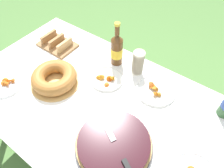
{
  "coord_description": "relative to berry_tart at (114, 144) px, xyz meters",
  "views": [
    {
      "loc": [
        0.48,
        -0.48,
        1.63
      ],
      "look_at": [
        0.05,
        0.11,
        0.76
      ],
      "focal_mm": 32.0,
      "sensor_mm": 36.0,
      "label": 1
    }
  ],
  "objects": [
    {
      "name": "bread_board",
      "position": [
        -0.77,
        0.37,
        -0.01
      ],
      "size": [
        0.26,
        0.18,
        0.07
      ],
      "color": "olive",
      "rests_on": "tablecloth"
    },
    {
      "name": "snack_plate_right",
      "position": [
        -0.28,
        0.32,
        -0.02
      ],
      "size": [
        0.21,
        0.21,
        0.05
      ],
      "color": "white",
      "rests_on": "tablecloth"
    },
    {
      "name": "berry_tart",
      "position": [
        0.0,
        0.0,
        0.0
      ],
      "size": [
        0.37,
        0.37,
        0.06
      ],
      "color": "#38383D",
      "rests_on": "tablecloth"
    },
    {
      "name": "cider_bottle_amber",
      "position": [
        -0.32,
        0.48,
        0.08
      ],
      "size": [
        0.08,
        0.08,
        0.3
      ],
      "color": "brown",
      "rests_on": "tablecloth"
    },
    {
      "name": "serving_knife",
      "position": [
        0.03,
        -0.01,
        0.04
      ],
      "size": [
        0.34,
        0.2,
        0.01
      ],
      "rotation": [
        0.0,
        0.0,
        2.65
      ],
      "color": "silver",
      "rests_on": "berry_tart"
    },
    {
      "name": "tablecloth",
      "position": [
        -0.26,
        0.16,
        -0.04
      ],
      "size": [
        1.58,
        0.92,
        0.1
      ],
      "color": "white",
      "rests_on": "garden_table"
    },
    {
      "name": "garden_table",
      "position": [
        -0.26,
        0.16,
        -0.1
      ],
      "size": [
        1.57,
        0.91,
        0.69
      ],
      "color": "brown",
      "rests_on": "ground_plane"
    },
    {
      "name": "cup_stack",
      "position": [
        -0.17,
        0.49,
        0.05
      ],
      "size": [
        0.07,
        0.07,
        0.16
      ],
      "color": "beige",
      "rests_on": "tablecloth"
    },
    {
      "name": "ground_plane",
      "position": [
        -0.26,
        0.16,
        -0.73
      ],
      "size": [
        16.0,
        16.0,
        0.0
      ],
      "primitive_type": "plane",
      "color": "#568442"
    },
    {
      "name": "snack_plate_left",
      "position": [
        -0.75,
        -0.07,
        -0.02
      ],
      "size": [
        0.21,
        0.21,
        0.05
      ],
      "color": "white",
      "rests_on": "tablecloth"
    },
    {
      "name": "snack_plate_far",
      "position": [
        0.0,
        0.42,
        -0.02
      ],
      "size": [
        0.24,
        0.24,
        0.06
      ],
      "color": "white",
      "rests_on": "tablecloth"
    },
    {
      "name": "bundt_cake",
      "position": [
        -0.52,
        0.12,
        0.02
      ],
      "size": [
        0.3,
        0.3,
        0.09
      ],
      "color": "tan",
      "rests_on": "tablecloth"
    }
  ]
}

